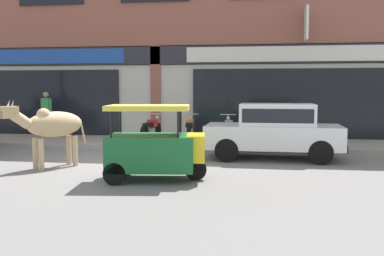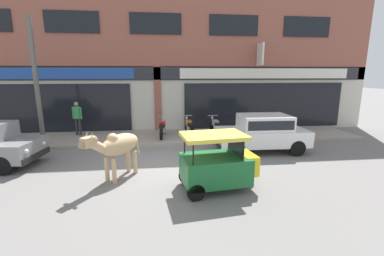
% 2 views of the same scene
% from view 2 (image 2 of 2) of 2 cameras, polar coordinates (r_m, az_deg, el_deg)
% --- Properties ---
extents(ground_plane, '(90.00, 90.00, 0.00)m').
position_cam_2_polar(ground_plane, '(8.91, -7.81, -8.07)').
color(ground_plane, slate).
extents(sidewalk, '(19.00, 2.86, 0.14)m').
position_cam_2_polar(sidewalk, '(12.36, -7.50, -2.01)').
color(sidewalk, gray).
rests_on(sidewalk, ground).
extents(shop_building, '(23.00, 1.40, 9.04)m').
position_cam_2_polar(shop_building, '(13.74, -7.89, 17.17)').
color(shop_building, '#8E5142').
rests_on(shop_building, ground).
extents(cow, '(1.46, 1.84, 1.61)m').
position_cam_2_polar(cow, '(7.72, -16.15, -3.76)').
color(cow, tan).
rests_on(cow, ground).
extents(car_1, '(3.64, 1.68, 1.46)m').
position_cam_2_polar(car_1, '(10.48, 15.33, -0.70)').
color(car_1, black).
rests_on(car_1, ground).
extents(auto_rickshaw, '(2.06, 1.37, 1.52)m').
position_cam_2_polar(auto_rickshaw, '(6.89, 5.69, -8.26)').
color(auto_rickshaw, black).
rests_on(auto_rickshaw, ground).
extents(motorcycle_0, '(0.52, 1.81, 0.88)m').
position_cam_2_polar(motorcycle_0, '(12.06, -6.56, -0.10)').
color(motorcycle_0, black).
rests_on(motorcycle_0, sidewalk).
extents(motorcycle_1, '(0.52, 1.81, 0.88)m').
position_cam_2_polar(motorcycle_1, '(12.23, -0.62, 0.15)').
color(motorcycle_1, black).
rests_on(motorcycle_1, sidewalk).
extents(motorcycle_2, '(0.52, 1.81, 0.88)m').
position_cam_2_polar(motorcycle_2, '(12.31, 5.40, 0.17)').
color(motorcycle_2, black).
rests_on(motorcycle_2, sidewalk).
extents(pedestrian, '(0.48, 0.32, 1.60)m').
position_cam_2_polar(pedestrian, '(13.31, -24.16, 2.68)').
color(pedestrian, '#2D2D33').
rests_on(pedestrian, sidewalk).
extents(utility_pole, '(0.18, 0.18, 5.07)m').
position_cam_2_polar(utility_pole, '(11.94, -31.30, 8.54)').
color(utility_pole, '#595651').
rests_on(utility_pole, sidewalk).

